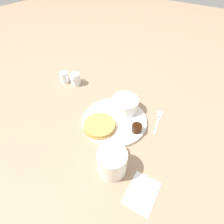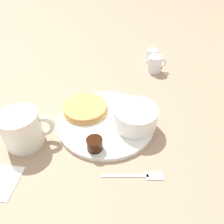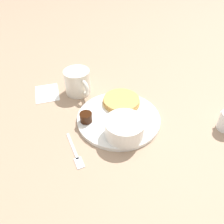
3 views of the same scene
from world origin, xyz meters
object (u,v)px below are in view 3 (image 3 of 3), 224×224
plate (118,118)px  bowl (124,128)px  fork (76,154)px  coffee_mug (78,82)px

plate → bowl: bearing=178.3°
bowl → fork: (-0.04, 0.14, -0.04)m
plate → bowl: size_ratio=2.33×
plate → coffee_mug: coffee_mug is taller
bowl → fork: bearing=104.3°
coffee_mug → fork: coffee_mug is taller
plate → coffee_mug: (0.17, 0.11, 0.04)m
coffee_mug → plate: bearing=-147.2°
plate → fork: 0.18m
plate → fork: size_ratio=1.99×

